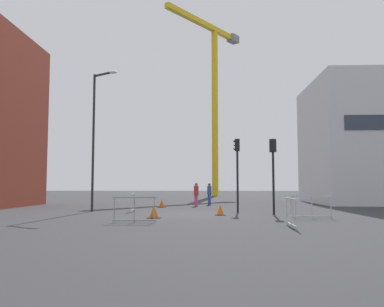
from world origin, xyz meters
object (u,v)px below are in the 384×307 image
object	(u,v)px
traffic_cone_striped	(154,212)
pedestrian_waiting	(196,193)
traffic_light_crosswalk	(273,164)
traffic_light_median	(237,163)
streetlamp_tall	(96,131)
traffic_cone_orange	(162,203)
traffic_cone_on_verge	(220,210)
construction_crane	(214,84)
pedestrian_walking	(209,192)

from	to	relation	value
traffic_cone_striped	pedestrian_waiting	bearing A→B (deg)	80.51
traffic_light_crosswalk	pedestrian_waiting	bearing A→B (deg)	118.32
traffic_light_crosswalk	traffic_light_median	size ratio (longest dim) A/B	0.95
streetlamp_tall	traffic_light_median	world-z (taller)	streetlamp_tall
traffic_light_crosswalk	traffic_cone_orange	distance (m)	9.77
traffic_cone_orange	traffic_cone_striped	world-z (taller)	traffic_cone_striped
streetlamp_tall	traffic_cone_striped	size ratio (longest dim) A/B	13.24
traffic_cone_orange	traffic_cone_on_verge	bearing A→B (deg)	-60.64
traffic_light_median	pedestrian_waiting	xyz separation A→B (m)	(-2.56, 6.31, -1.81)
construction_crane	traffic_cone_on_verge	xyz separation A→B (m)	(-0.18, -34.97, -15.79)
pedestrian_waiting	traffic_cone_striped	bearing A→B (deg)	-99.49
traffic_light_crosswalk	traffic_light_median	bearing A→B (deg)	135.86
streetlamp_tall	traffic_cone_orange	xyz separation A→B (m)	(3.42, 4.66, -4.53)
traffic_light_median	traffic_cone_striped	bearing A→B (deg)	-137.96
pedestrian_walking	traffic_cone_orange	xyz separation A→B (m)	(-3.35, -3.17, -0.72)
streetlamp_tall	traffic_cone_on_verge	distance (m)	8.90
construction_crane	pedestrian_waiting	world-z (taller)	construction_crane
traffic_light_median	traffic_cone_striped	size ratio (longest dim) A/B	6.77
pedestrian_walking	traffic_cone_striped	bearing A→B (deg)	-102.54
traffic_light_median	streetlamp_tall	bearing A→B (deg)	177.82
pedestrian_waiting	traffic_cone_on_verge	size ratio (longest dim) A/B	3.19
traffic_cone_striped	construction_crane	bearing A→B (deg)	84.75
construction_crane	traffic_cone_on_verge	size ratio (longest dim) A/B	45.74
pedestrian_waiting	traffic_cone_on_verge	bearing A→B (deg)	-79.62
construction_crane	pedestrian_waiting	bearing A→B (deg)	-93.62
streetlamp_tall	traffic_cone_on_verge	xyz separation A→B (m)	(7.31, -2.25, -4.54)
traffic_light_crosswalk	traffic_cone_on_verge	xyz separation A→B (m)	(-2.81, -0.22, -2.44)
streetlamp_tall	traffic_cone_striped	xyz separation A→B (m)	(4.10, -4.16, -4.50)
streetlamp_tall	traffic_cone_striped	bearing A→B (deg)	-45.37
traffic_cone_on_verge	pedestrian_waiting	bearing A→B (deg)	100.38
traffic_cone_orange	traffic_cone_striped	xyz separation A→B (m)	(0.68, -8.81, 0.02)
construction_crane	pedestrian_walking	xyz separation A→B (m)	(-0.72, -24.89, -15.06)
traffic_light_median	traffic_cone_orange	size ratio (longest dim) A/B	7.33
construction_crane	traffic_cone_striped	bearing A→B (deg)	-95.25
construction_crane	traffic_light_median	xyz separation A→B (m)	(0.87, -33.03, -13.23)
traffic_light_crosswalk	traffic_cone_orange	size ratio (longest dim) A/B	6.97
traffic_cone_striped	traffic_cone_on_verge	bearing A→B (deg)	30.70
pedestrian_walking	traffic_cone_striped	xyz separation A→B (m)	(-2.67, -11.98, -0.69)
traffic_light_median	traffic_cone_orange	bearing A→B (deg)	134.77
pedestrian_waiting	construction_crane	bearing A→B (deg)	86.38
pedestrian_walking	pedestrian_waiting	distance (m)	2.08
construction_crane	traffic_light_crosswalk	world-z (taller)	construction_crane
traffic_light_median	traffic_cone_striped	distance (m)	6.26
construction_crane	traffic_light_crosswalk	distance (m)	37.31
streetlamp_tall	traffic_light_median	bearing A→B (deg)	-2.18
construction_crane	traffic_cone_orange	world-z (taller)	construction_crane
traffic_light_median	pedestrian_waiting	size ratio (longest dim) A/B	2.44
pedestrian_walking	traffic_cone_on_verge	world-z (taller)	pedestrian_walking
streetlamp_tall	traffic_cone_striped	world-z (taller)	streetlamp_tall
pedestrian_waiting	traffic_cone_orange	world-z (taller)	pedestrian_waiting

